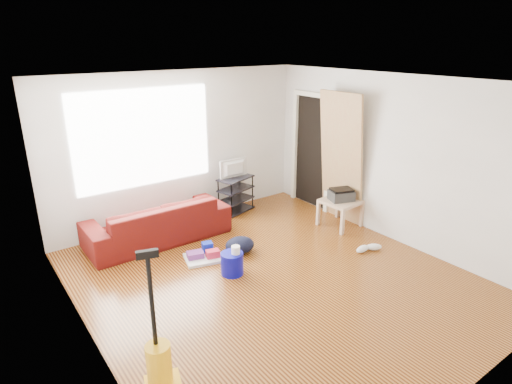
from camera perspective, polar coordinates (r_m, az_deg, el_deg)
room at (r=5.31m, az=2.01°, el=1.09°), size 4.51×5.01×2.51m
sofa at (r=6.87m, az=-12.78°, el=-6.21°), size 2.16×0.85×0.63m
tv_stand at (r=7.66m, az=-2.72°, el=-0.28°), size 0.72×0.53×0.64m
tv at (r=7.51m, az=-2.77°, el=3.12°), size 0.55×0.07×0.32m
side_table at (r=7.18m, az=11.22°, el=-1.60°), size 0.60×0.60×0.46m
printer at (r=7.12m, az=11.30°, el=-0.34°), size 0.45×0.40×0.20m
bucket at (r=5.81m, az=-3.18°, el=-10.79°), size 0.34×0.34×0.30m
toilet_paper at (r=5.71m, az=-2.71°, el=-9.06°), size 0.12×0.12×0.11m
cleaning_tray at (r=6.18m, az=-6.94°, el=-8.34°), size 0.60×0.53×0.19m
backpack at (r=6.33m, az=-2.17°, el=-8.04°), size 0.49×0.43×0.24m
sneakers at (r=6.55m, az=14.70°, el=-7.23°), size 0.44×0.22×0.10m
vacuum at (r=4.01m, az=-12.49°, el=-22.89°), size 0.39×0.41×1.43m
door_panel at (r=7.58m, az=10.75°, el=-3.51°), size 0.27×0.87×2.18m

